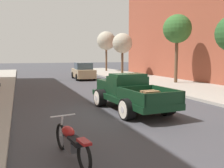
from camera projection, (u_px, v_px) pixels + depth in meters
ground_plane at (124, 111)px, 10.57m from camera, size 140.00×140.00×0.00m
hotrod_truck_dark_green at (128, 92)px, 10.84m from camera, size 2.38×5.02×1.58m
motorcycle_parked at (71, 141)px, 5.58m from camera, size 0.63×2.10×0.93m
car_background_tan at (83, 72)px, 24.52m from camera, size 2.06×4.39×1.65m
street_tree_second at (177, 29)px, 19.86m from camera, size 2.29×2.29×5.49m
street_tree_third at (122, 44)px, 27.69m from camera, size 2.24×2.24×4.70m
street_tree_farthest at (106, 41)px, 34.97m from camera, size 2.62×2.62×5.60m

